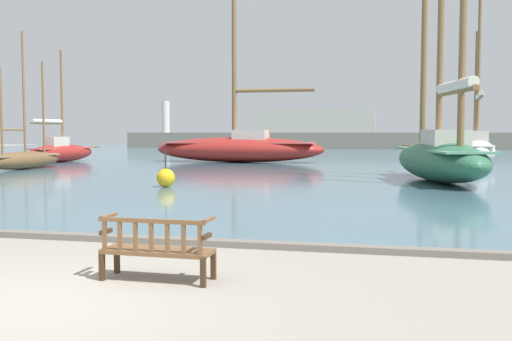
{
  "coord_description": "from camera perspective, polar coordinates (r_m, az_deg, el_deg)",
  "views": [
    {
      "loc": [
        4.1,
        -6.27,
        2.13
      ],
      "look_at": [
        0.48,
        10.0,
        1.0
      ],
      "focal_mm": 40.0,
      "sensor_mm": 36.0,
      "label": 1
    }
  ],
  "objects": [
    {
      "name": "quay_edge_kerb",
      "position": [
        11.11,
        -9.41,
        -6.91
      ],
      "size": [
        40.0,
        0.3,
        0.12
      ],
      "primitive_type": "cube",
      "color": "slate",
      "rests_on": "ground"
    },
    {
      "name": "sailboat_mid_starboard",
      "position": [
        39.12,
        21.22,
        2.13
      ],
      "size": [
        3.02,
        10.95,
        12.84
      ],
      "color": "silver",
      "rests_on": "harbor_water"
    },
    {
      "name": "sailboat_nearest_starboard",
      "position": [
        41.1,
        -18.92,
        1.86
      ],
      "size": [
        2.63,
        7.12,
        7.58
      ],
      "color": "maroon",
      "rests_on": "harbor_water"
    },
    {
      "name": "sailboat_far_starboard",
      "position": [
        24.76,
        17.94,
        1.58
      ],
      "size": [
        4.38,
        10.37,
        11.63
      ],
      "color": "#2D6647",
      "rests_on": "harbor_water"
    },
    {
      "name": "ground_plane",
      "position": [
        7.79,
        -20.29,
        -12.24
      ],
      "size": [
        160.0,
        160.0,
        0.0
      ],
      "primitive_type": "plane",
      "color": "gray"
    },
    {
      "name": "harbor_water",
      "position": [
        50.48,
        7.86,
        1.47
      ],
      "size": [
        100.0,
        80.0,
        0.08
      ],
      "primitive_type": "cube",
      "color": "slate",
      "rests_on": "ground"
    },
    {
      "name": "sailboat_distant_harbor",
      "position": [
        33.9,
        -22.22,
        1.17
      ],
      "size": [
        2.0,
        5.61,
        7.54
      ],
      "color": "brown",
      "rests_on": "harbor_water"
    },
    {
      "name": "park_bench",
      "position": [
        8.34,
        -9.9,
        -7.66
      ],
      "size": [
        1.61,
        0.56,
        0.92
      ],
      "color": "#3D2A19",
      "rests_on": "ground"
    },
    {
      "name": "sailboat_mid_port",
      "position": [
        38.57,
        -1.69,
        2.43
      ],
      "size": [
        11.72,
        3.38,
        15.16
      ],
      "color": "maroon",
      "rests_on": "harbor_water"
    },
    {
      "name": "channel_buoy",
      "position": [
        21.45,
        -9.01,
        -0.71
      ],
      "size": [
        0.69,
        0.69,
        1.39
      ],
      "color": "gold",
      "rests_on": "harbor_water"
    },
    {
      "name": "far_breakwater",
      "position": [
        70.1,
        8.3,
        3.43
      ],
      "size": [
        56.66,
        2.4,
        6.13
      ],
      "color": "slate",
      "rests_on": "ground"
    }
  ]
}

